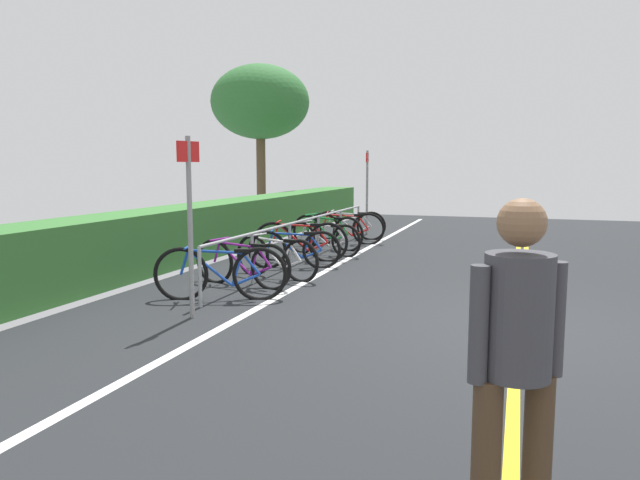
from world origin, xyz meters
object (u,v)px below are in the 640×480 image
bicycle_4 (301,242)px  bicycle_7 (346,228)px  bicycle_3 (295,249)px  bicycle_8 (350,225)px  bicycle_0 (221,273)px  bicycle_5 (323,239)px  bicycle_6 (327,232)px  sign_post_far (367,184)px  tree_mid (260,103)px  pedestrian (516,350)px  bicycle_1 (242,264)px  sign_post_near (190,209)px  bike_rack (305,229)px  bicycle_2 (276,257)px

bicycle_4 → bicycle_7: bearing=-3.2°
bicycle_3 → bicycle_4: 0.76m
bicycle_8 → bicycle_0: bearing=-179.0°
bicycle_5 → bicycle_6: bearing=12.2°
sign_post_far → tree_mid: 5.81m
bicycle_3 → pedestrian: 7.94m
bicycle_6 → bicycle_8: 1.78m
pedestrian → sign_post_far: 12.96m
bicycle_0 → bicycle_3: 2.69m
bicycle_4 → bicycle_1: bearing=179.5°
bicycle_7 → sign_post_near: bearing=-179.2°
bike_rack → bicycle_1: 2.55m
bicycle_2 → tree_mid: 10.95m
bicycle_2 → bike_rack: bearing=4.8°
pedestrian → sign_post_far: bearing=17.1°
sign_post_near → tree_mid: 13.08m
tree_mid → sign_post_far: bearing=-124.4°
bicycle_1 → pedestrian: pedestrian is taller
bicycle_3 → bicycle_4: size_ratio=0.90×
bicycle_2 → tree_mid: (9.39, 4.43, 3.48)m
bicycle_7 → bicycle_8: bearing=9.8°
tree_mid → bicycle_4: bearing=-151.2°
bicycle_8 → bicycle_1: bearing=179.9°
bicycle_8 → bike_rack: bearing=-178.6°
bicycle_8 → sign_post_near: 7.96m
bicycle_1 → sign_post_near: 2.15m
bicycle_8 → bicycle_6: bearing=179.8°
bike_rack → bicycle_3: 0.84m
bike_rack → tree_mid: tree_mid is taller
bicycle_5 → sign_post_near: (-5.30, -0.08, 0.97)m
pedestrian → bicycle_5: bearing=23.6°
bicycle_8 → sign_post_near: bearing=-178.2°
bicycle_3 → bicycle_1: bearing=174.1°
bicycle_8 → bicycle_4: bearing=-179.8°
bike_rack → bicycle_1: bearing=177.9°
bicycle_2 → bicycle_4: bicycle_4 is taller
bicycle_5 → sign_post_far: (3.77, 0.03, 0.99)m
bike_rack → bicycle_8: (3.45, 0.09, -0.27)m
bike_rack → bicycle_8: bike_rack is taller
bike_rack → sign_post_far: sign_post_far is taller
bicycle_6 → pedestrian: 10.24m
tree_mid → bike_rack: bearing=-150.6°
tree_mid → pedestrian: bearing=-152.1°
bicycle_2 → sign_post_near: size_ratio=0.76×
sign_post_near → bicycle_3: bearing=1.3°
bicycle_1 → bicycle_8: (5.99, -0.01, 0.00)m
bicycle_5 → bicycle_4: bearing=170.0°
bike_rack → bicycle_2: bearing=-175.2°
bicycle_6 → pedestrian: pedestrian is taller
pedestrian → sign_post_near: sign_post_near is taller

